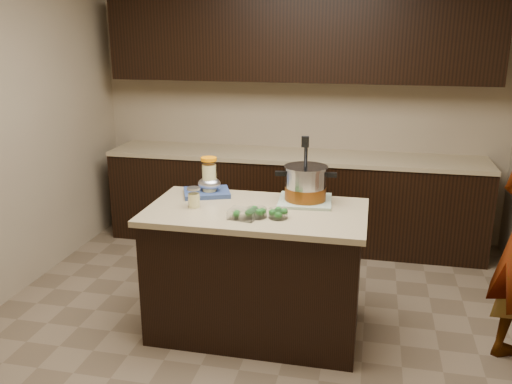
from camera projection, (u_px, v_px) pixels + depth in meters
ground_plane at (256, 329)px, 3.86m from camera, size 4.00×4.00×0.00m
room_shell at (256, 85)px, 3.36m from camera, size 4.04×4.04×2.72m
back_cabinets at (294, 149)px, 5.21m from camera, size 3.60×0.63×2.33m
island at (256, 271)px, 3.73m from camera, size 1.46×0.81×0.90m
dish_towel at (305, 201)px, 3.75m from camera, size 0.39×0.39×0.02m
stock_pot at (306, 185)px, 3.71m from camera, size 0.42×0.33×0.43m
lemonade_pitcher at (209, 178)px, 3.87m from camera, size 0.13×0.13×0.27m
mason_jar at (194, 198)px, 3.63m from camera, size 0.12×0.12×0.15m
broccoli_tub_left at (257, 213)px, 3.44m from camera, size 0.16×0.16×0.06m
broccoli_tub_right at (278, 214)px, 3.43m from camera, size 0.14×0.14×0.06m
broccoli_tub_rect at (243, 214)px, 3.42m from camera, size 0.19×0.15×0.06m
blue_tray at (208, 189)px, 3.90m from camera, size 0.39×0.36×0.12m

